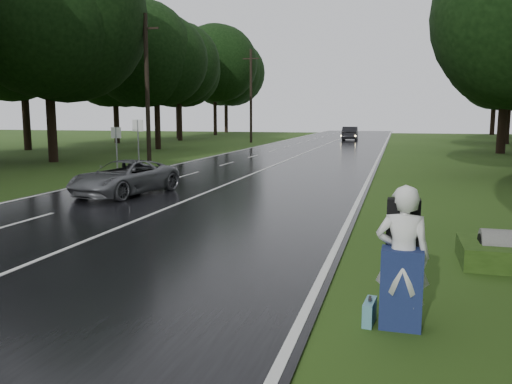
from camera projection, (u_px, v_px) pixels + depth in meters
The scene contains 16 objects.
ground at pixel (75, 247), 11.88m from camera, with size 160.00×160.00×0.00m, color #2A4715.
road at pixel (275, 165), 30.96m from camera, with size 12.00×140.00×0.04m, color black.
lane_center at pixel (275, 165), 30.95m from camera, with size 0.12×140.00×0.01m, color silver.
grey_car at pixel (125, 178), 19.40m from camera, with size 2.12×4.59×1.28m, color #57585C.
far_car at pixel (350, 133), 60.97m from camera, with size 1.70×4.88×1.61m, color black.
hitchhiker at pixel (402, 262), 7.27m from camera, with size 0.76×0.68×2.05m.
suitcase at pixel (370, 312), 7.51m from camera, with size 0.14×0.48×0.34m, color teal.
utility_pole_mid at pixel (149, 162), 33.69m from camera, with size 1.80×0.28×9.29m, color black, non-canonical shape.
utility_pole_far at pixel (251, 143), 56.82m from camera, with size 1.80×0.28×9.98m, color black, non-canonical shape.
road_sign_a at pixel (118, 172), 27.40m from camera, with size 0.57×0.10×2.36m, color white, non-canonical shape.
road_sign_b at pixel (139, 168), 29.68m from camera, with size 0.66×0.10×2.74m, color white, non-canonical shape.
tree_left_d at pixel (54, 162), 33.42m from camera, with size 9.81×9.81×15.34m, color black, non-canonical shape.
tree_left_e at pixel (158, 149), 45.90m from camera, with size 9.11×9.11×14.23m, color black, non-canonical shape.
tree_left_f at pixel (180, 140), 61.42m from camera, with size 10.26×10.26×16.04m, color black, non-canonical shape.
tree_right_e at pixel (500, 153), 40.80m from camera, with size 9.12×9.12×14.25m, color black, non-canonical shape.
tree_right_f at pixel (505, 144), 54.11m from camera, with size 8.84×8.84×13.81m, color black, non-canonical shape.
Camera 1 is at (7.06, -10.05, 3.00)m, focal length 36.38 mm.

